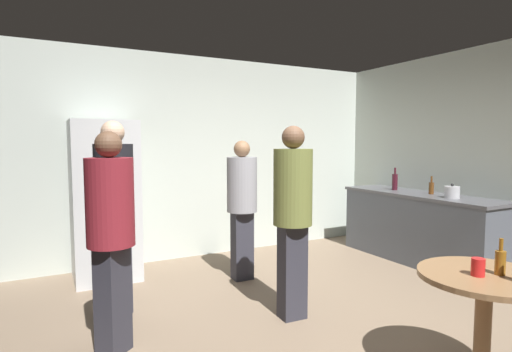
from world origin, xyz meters
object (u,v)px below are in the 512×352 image
at_px(plastic_cup_red, 478,267).
at_px(person_in_black_shirt, 115,202).
at_px(kettle, 452,192).
at_px(person_in_gray_shirt, 242,199).
at_px(beer_bottle_amber, 500,262).
at_px(wine_bottle_on_counter, 395,181).
at_px(person_in_olive_shirt, 293,207).
at_px(beer_bottle_on_counter, 431,188).
at_px(person_in_maroon_shirt, 111,225).
at_px(refrigerator, 105,200).
at_px(foreground_table, 484,290).

height_order(plastic_cup_red, person_in_black_shirt, person_in_black_shirt).
relative_size(kettle, person_in_gray_shirt, 0.15).
xyz_separation_m(beer_bottle_amber, person_in_gray_shirt, (-0.50, 2.62, 0.10)).
bearing_deg(beer_bottle_amber, wine_bottle_on_counter, 54.69).
bearing_deg(person_in_black_shirt, plastic_cup_red, 21.64).
bearing_deg(person_in_gray_shirt, person_in_olive_shirt, -1.40).
bearing_deg(kettle, wine_bottle_on_counter, 87.31).
height_order(beer_bottle_on_counter, person_in_olive_shirt, person_in_olive_shirt).
height_order(person_in_gray_shirt, person_in_maroon_shirt, person_in_maroon_shirt).
distance_m(person_in_black_shirt, person_in_olive_shirt, 1.59).
distance_m(person_in_black_shirt, person_in_gray_shirt, 1.46).
xyz_separation_m(kettle, beer_bottle_amber, (-1.78, -1.66, -0.15)).
bearing_deg(beer_bottle_amber, kettle, 42.88).
relative_size(wine_bottle_on_counter, person_in_olive_shirt, 0.18).
bearing_deg(person_in_gray_shirt, beer_bottle_on_counter, 77.75).
distance_m(wine_bottle_on_counter, person_in_olive_shirt, 2.63).
bearing_deg(wine_bottle_on_counter, refrigerator, 167.97).
bearing_deg(person_in_gray_shirt, foreground_table, 11.49).
relative_size(beer_bottle_amber, person_in_olive_shirt, 0.14).
distance_m(person_in_gray_shirt, person_in_maroon_shirt, 1.87).
bearing_deg(beer_bottle_on_counter, person_in_black_shirt, 175.85).
bearing_deg(wine_bottle_on_counter, person_in_maroon_shirt, -165.75).
xyz_separation_m(refrigerator, person_in_olive_shirt, (1.30, -1.89, 0.10)).
xyz_separation_m(person_in_black_shirt, person_in_maroon_shirt, (-0.14, -0.71, -0.07)).
relative_size(wine_bottle_on_counter, beer_bottle_amber, 1.35).
relative_size(beer_bottle_on_counter, person_in_gray_shirt, 0.15).
distance_m(refrigerator, plastic_cup_red, 3.74).
bearing_deg(foreground_table, beer_bottle_on_counter, 45.43).
xyz_separation_m(foreground_table, person_in_maroon_shirt, (-2.00, 1.54, 0.33)).
xyz_separation_m(kettle, person_in_olive_shirt, (-2.35, -0.17, 0.02)).
height_order(kettle, beer_bottle_amber, kettle).
distance_m(foreground_table, plastic_cup_red, 0.18).
distance_m(beer_bottle_amber, plastic_cup_red, 0.15).
distance_m(person_in_black_shirt, person_in_maroon_shirt, 0.73).
bearing_deg(beer_bottle_on_counter, person_in_olive_shirt, -167.49).
bearing_deg(person_in_maroon_shirt, person_in_black_shirt, 128.40).
xyz_separation_m(foreground_table, person_in_gray_shirt, (-0.44, 2.57, 0.29)).
xyz_separation_m(plastic_cup_red, person_in_gray_shirt, (-0.36, 2.57, 0.13)).
relative_size(refrigerator, wine_bottle_on_counter, 5.81).
relative_size(wine_bottle_on_counter, person_in_black_shirt, 0.18).
relative_size(kettle, plastic_cup_red, 2.22).
bearing_deg(wine_bottle_on_counter, person_in_olive_shirt, -155.37).
relative_size(wine_bottle_on_counter, person_in_gray_shirt, 0.20).
bearing_deg(person_in_maroon_shirt, beer_bottle_on_counter, 55.76).
xyz_separation_m(refrigerator, beer_bottle_amber, (1.87, -3.37, -0.08)).
xyz_separation_m(plastic_cup_red, person_in_black_shirt, (-1.78, 2.25, 0.24)).
relative_size(plastic_cup_red, person_in_black_shirt, 0.06).
bearing_deg(person_in_black_shirt, kettle, 63.39).
height_order(kettle, person_in_olive_shirt, person_in_olive_shirt).
relative_size(plastic_cup_red, person_in_gray_shirt, 0.07).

